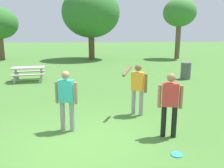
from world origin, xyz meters
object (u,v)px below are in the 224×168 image
object	(u,v)px
person_thrower	(170,101)
picnic_table_near	(29,71)
tree_broad_center	(91,13)
person_catcher	(67,97)
trash_can_beside_table	(186,71)
tree_far_right	(180,13)
frisbee	(177,155)
person_bystander	(138,86)

from	to	relation	value
person_thrower	picnic_table_near	world-z (taller)	person_thrower
person_thrower	tree_broad_center	bearing A→B (deg)	96.69
person_thrower	person_catcher	bearing A→B (deg)	167.47
tree_broad_center	person_catcher	bearing A→B (deg)	-91.72
person_thrower	tree_broad_center	world-z (taller)	tree_broad_center
trash_can_beside_table	tree_far_right	distance (m)	11.52
frisbee	tree_broad_center	distance (m)	19.21
person_catcher	trash_can_beside_table	xyz separation A→B (m)	(5.93, 6.61, -0.46)
trash_can_beside_table	picnic_table_near	bearing A→B (deg)	179.10
person_bystander	trash_can_beside_table	distance (m)	6.77
person_bystander	frisbee	size ratio (longest dim) A/B	6.68
picnic_table_near	person_bystander	bearing A→B (deg)	-49.20
person_thrower	tree_far_right	size ratio (longest dim) A/B	0.28
person_catcher	tree_far_right	bearing A→B (deg)	61.52
person_bystander	person_catcher	bearing A→B (deg)	-153.29
person_bystander	picnic_table_near	distance (m)	7.54
person_bystander	frisbee	xyz separation A→B (m)	(0.40, -2.53, -0.95)
person_catcher	person_bystander	bearing A→B (deg)	26.71
person_catcher	tree_far_right	distance (m)	19.58
trash_can_beside_table	tree_broad_center	bearing A→B (deg)	117.29
tree_far_right	picnic_table_near	bearing A→B (deg)	-139.73
person_thrower	person_catcher	xyz separation A→B (m)	(-2.59, 0.57, 0.00)
person_bystander	picnic_table_near	xyz separation A→B (m)	(-4.92, 5.70, -0.40)
picnic_table_near	trash_can_beside_table	bearing A→B (deg)	-0.90
person_catcher	picnic_table_near	bearing A→B (deg)	112.75
person_thrower	picnic_table_near	distance (m)	9.12
person_thrower	frisbee	bearing A→B (deg)	-96.31
person_bystander	picnic_table_near	bearing A→B (deg)	130.80
person_catcher	person_bystander	distance (m)	2.34
frisbee	person_bystander	bearing A→B (deg)	98.93
person_catcher	frisbee	size ratio (longest dim) A/B	6.68
person_bystander	tree_broad_center	xyz separation A→B (m)	(-1.58, 16.06, 3.49)
picnic_table_near	tree_far_right	xyz separation A→B (m)	(12.01, 10.18, 3.89)
frisbee	person_catcher	bearing A→B (deg)	149.24
person_thrower	tree_broad_center	distance (m)	18.15
picnic_table_near	trash_can_beside_table	distance (m)	8.76
person_catcher	frisbee	xyz separation A→B (m)	(2.49, -1.48, -0.93)
tree_broad_center	trash_can_beside_table	bearing A→B (deg)	-62.71
person_thrower	tree_far_right	distance (m)	19.03
frisbee	picnic_table_near	distance (m)	9.81
picnic_table_near	frisbee	bearing A→B (deg)	-57.13
person_catcher	frisbee	world-z (taller)	person_catcher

